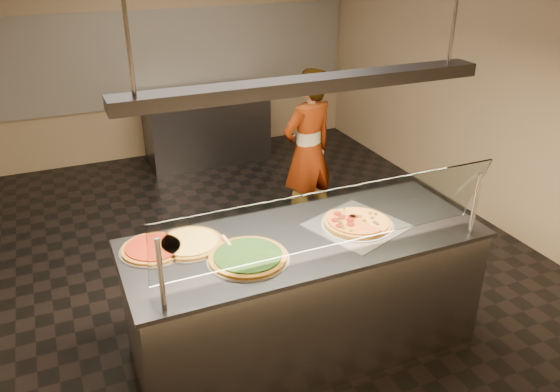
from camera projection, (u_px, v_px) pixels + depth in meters
name	position (u px, v px, depth m)	size (l,w,h in m)	color
ground	(255.00, 255.00, 5.17)	(5.00, 6.00, 0.02)	black
wall_back	(169.00, 41.00, 7.01)	(5.00, 0.02, 3.00)	#947E5F
wall_front	(539.00, 303.00, 2.03)	(5.00, 0.02, 3.00)	#947E5F
wall_right	(488.00, 72.00, 5.42)	(0.02, 6.00, 3.00)	#947E5F
tile_band	(170.00, 57.00, 7.07)	(4.90, 0.02, 1.20)	silver
serving_counter	(304.00, 294.00, 3.82)	(2.40, 0.94, 0.93)	#B7B7BC
sneeze_guard	(332.00, 220.00, 3.20)	(2.16, 0.18, 0.54)	#B7B7BC
perforated_tray	(357.00, 225.00, 3.75)	(0.72, 0.72, 0.01)	silver
half_pizza_pepperoni	(343.00, 224.00, 3.70)	(0.37, 0.51, 0.05)	brown
half_pizza_sausage	(371.00, 219.00, 3.78)	(0.37, 0.51, 0.04)	brown
pizza_spinach	(248.00, 257.00, 3.36)	(0.52, 0.52, 0.03)	silver
pizza_cheese	(190.00, 242.00, 3.52)	(0.45, 0.45, 0.03)	silver
pizza_tomato	(153.00, 248.00, 3.45)	(0.43, 0.43, 0.03)	silver
pizza_spatula	(235.00, 243.00, 3.49)	(0.18, 0.23, 0.02)	#B7B7BC
prep_table	(207.00, 125.00, 7.18)	(1.59, 0.74, 0.93)	#3C3C42
worker	(308.00, 152.00, 5.32)	(0.60, 0.39, 1.64)	black
heat_lamp_housing	(309.00, 84.00, 3.17)	(2.30, 0.18, 0.08)	#3C3C42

